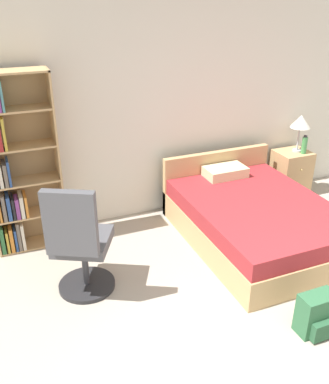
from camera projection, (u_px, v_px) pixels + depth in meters
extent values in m
cube|color=silver|center=(173.00, 107.00, 5.04)|extent=(9.00, 0.06, 2.60)
cube|color=tan|center=(58.00, 160.00, 4.47)|extent=(0.02, 0.29, 1.89)
cube|color=#A48256|center=(21.00, 161.00, 4.46)|extent=(0.73, 0.01, 1.89)
cube|color=tan|center=(34.00, 243.00, 4.75)|extent=(0.69, 0.28, 0.02)
cube|color=#2D6638|center=(2.00, 239.00, 4.54)|extent=(0.04, 0.18, 0.30)
cube|color=gold|center=(7.00, 240.00, 4.57)|extent=(0.03, 0.19, 0.24)
cube|color=orange|center=(11.00, 238.00, 4.58)|extent=(0.04, 0.19, 0.27)
cube|color=navy|center=(15.00, 237.00, 4.61)|extent=(0.02, 0.22, 0.25)
cube|color=#665B51|center=(18.00, 233.00, 4.61)|extent=(0.03, 0.22, 0.32)
cube|color=beige|center=(23.00, 235.00, 4.61)|extent=(0.03, 0.18, 0.30)
cube|color=tan|center=(30.00, 213.00, 4.59)|extent=(0.69, 0.28, 0.02)
cube|color=#665B51|center=(4.00, 206.00, 4.40)|extent=(0.04, 0.19, 0.28)
cube|color=navy|center=(8.00, 206.00, 4.44)|extent=(0.04, 0.23, 0.26)
cube|color=black|center=(13.00, 206.00, 4.46)|extent=(0.03, 0.22, 0.24)
cube|color=#7A387F|center=(17.00, 207.00, 4.45)|extent=(0.04, 0.17, 0.23)
cube|color=beige|center=(21.00, 204.00, 4.49)|extent=(0.04, 0.22, 0.24)
cube|color=orange|center=(26.00, 204.00, 4.50)|extent=(0.03, 0.21, 0.24)
cube|color=tan|center=(25.00, 181.00, 4.43)|extent=(0.69, 0.28, 0.02)
cube|color=beige|center=(0.00, 175.00, 4.26)|extent=(0.03, 0.18, 0.23)
cube|color=#665B51|center=(5.00, 173.00, 4.29)|extent=(0.03, 0.21, 0.24)
cube|color=navy|center=(8.00, 172.00, 4.29)|extent=(0.02, 0.20, 0.26)
cube|color=tan|center=(19.00, 147.00, 4.26)|extent=(0.69, 0.28, 0.02)
cube|color=gold|center=(4.00, 133.00, 4.11)|extent=(0.03, 0.18, 0.32)
cube|color=tan|center=(14.00, 110.00, 4.10)|extent=(0.69, 0.28, 0.02)
cube|color=teal|center=(1.00, 95.00, 3.98)|extent=(0.02, 0.23, 0.28)
cube|color=tan|center=(8.00, 71.00, 3.94)|extent=(0.73, 0.29, 0.02)
cube|color=tan|center=(256.00, 229.00, 4.75)|extent=(1.44, 1.98, 0.30)
cube|color=maroon|center=(258.00, 209.00, 4.64)|extent=(1.41, 1.94, 0.19)
cube|color=tan|center=(216.00, 179.00, 5.44)|extent=(1.44, 0.08, 0.74)
cube|color=beige|center=(225.00, 172.00, 5.19)|extent=(0.50, 0.30, 0.12)
cylinder|color=#232326|center=(87.00, 285.00, 4.07)|extent=(0.53, 0.53, 0.04)
cylinder|color=#333338|center=(85.00, 265.00, 3.97)|extent=(0.06, 0.06, 0.42)
cube|color=#4C4C51|center=(83.00, 241.00, 3.86)|extent=(0.65, 0.65, 0.10)
cube|color=#4C4C51|center=(70.00, 224.00, 3.46)|extent=(0.43, 0.28, 0.58)
cube|color=tan|center=(291.00, 173.00, 5.79)|extent=(0.44, 0.39, 0.61)
sphere|color=tan|center=(302.00, 170.00, 5.57)|extent=(0.02, 0.02, 0.02)
cylinder|color=#B2B2B7|center=(297.00, 150.00, 5.67)|extent=(0.12, 0.12, 0.02)
cylinder|color=#B2B2B7|center=(298.00, 139.00, 5.60)|extent=(0.02, 0.02, 0.31)
cone|color=silver|center=(301.00, 121.00, 5.50)|extent=(0.26, 0.26, 0.16)
cylinder|color=#3F8C4C|center=(304.00, 145.00, 5.56)|extent=(0.07, 0.07, 0.22)
cylinder|color=#2D2D33|center=(306.00, 136.00, 5.50)|extent=(0.04, 0.04, 0.02)
cube|color=#2D603D|center=(316.00, 313.00, 3.49)|extent=(0.31, 0.17, 0.36)
cube|color=#275234|center=(324.00, 330.00, 3.42)|extent=(0.23, 0.06, 0.16)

